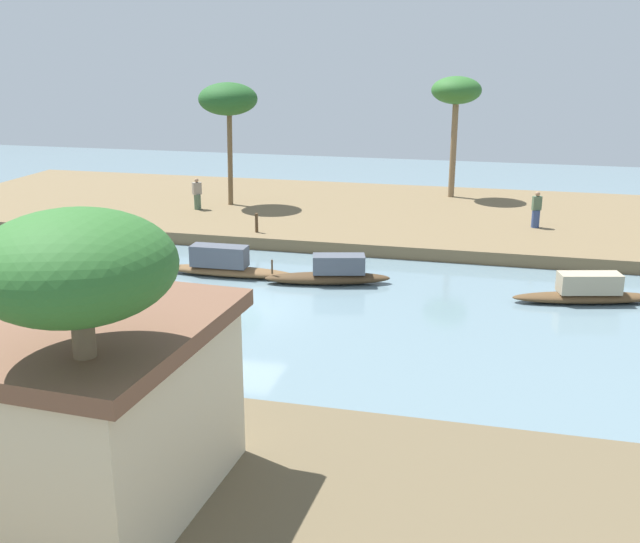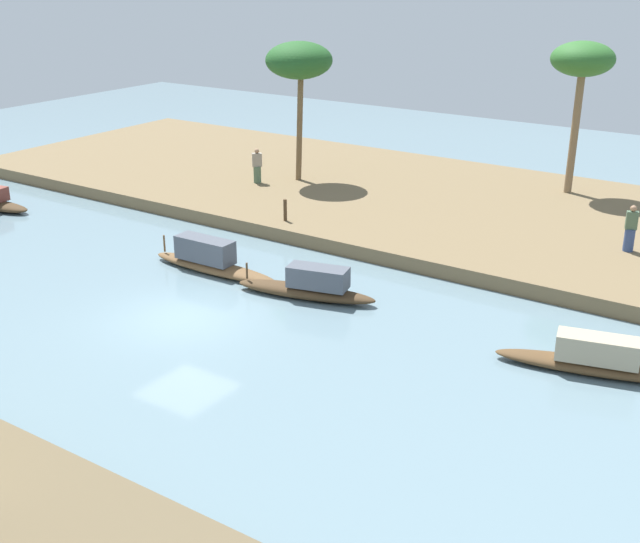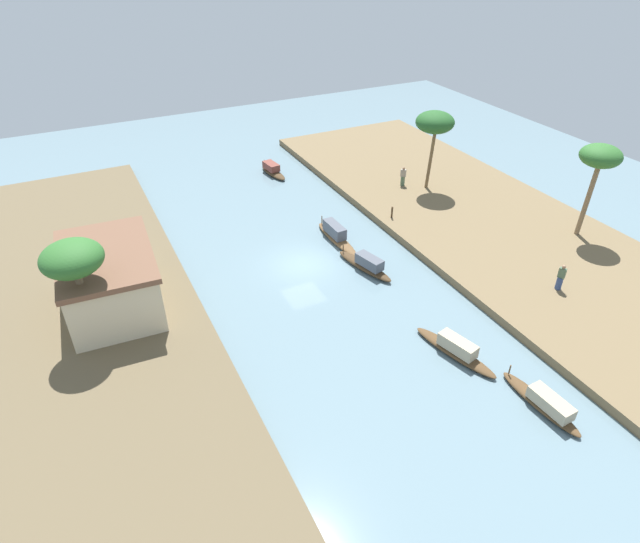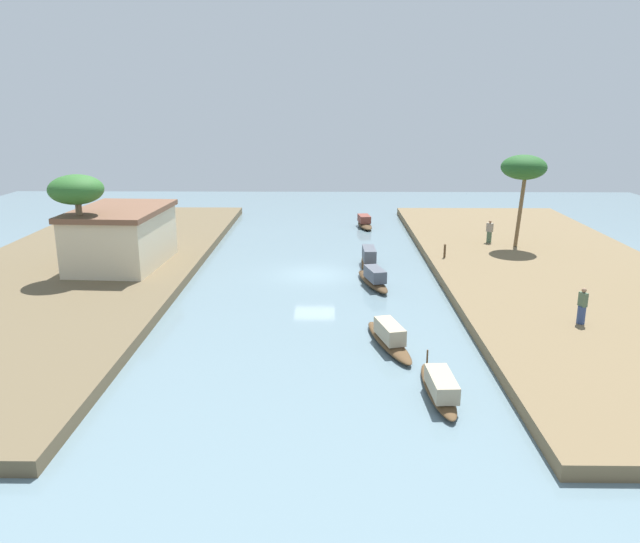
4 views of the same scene
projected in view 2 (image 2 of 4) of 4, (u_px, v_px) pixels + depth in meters
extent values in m
plane|color=slate|center=(183.00, 318.00, 25.21)|extent=(71.83, 71.83, 0.00)
cube|color=brown|center=(409.00, 200.00, 36.31)|extent=(42.83, 14.34, 0.55)
ellipsoid|color=#47331E|center=(306.00, 292.00, 26.60)|extent=(4.79, 2.01, 0.44)
cube|color=#4C515B|center=(318.00, 277.00, 26.26)|extent=(2.07, 1.22, 0.68)
cylinder|color=#47331E|center=(247.00, 271.00, 27.11)|extent=(0.07, 0.07, 0.55)
ellipsoid|color=brown|center=(214.00, 268.00, 28.72)|extent=(5.26, 1.05, 0.37)
cube|color=#4C515B|center=(205.00, 250.00, 28.70)|extent=(2.22, 0.80, 0.82)
cylinder|color=brown|center=(164.00, 243.00, 29.73)|extent=(0.07, 0.07, 0.62)
ellipsoid|color=brown|center=(592.00, 366.00, 21.85)|extent=(5.16, 2.10, 0.37)
cube|color=tan|center=(598.00, 349.00, 21.63)|extent=(2.23, 1.25, 0.69)
cylinder|color=#4C664C|center=(257.00, 175.00, 37.86)|extent=(0.49, 0.49, 0.77)
cube|color=gray|center=(257.00, 160.00, 37.61)|extent=(0.48, 0.48, 0.61)
sphere|color=#9E7556|center=(257.00, 151.00, 37.46)|extent=(0.21, 0.21, 0.21)
cylinder|color=#33477A|center=(629.00, 240.00, 29.13)|extent=(0.47, 0.47, 0.81)
cube|color=#4C664C|center=(632.00, 220.00, 28.87)|extent=(0.45, 0.35, 0.64)
sphere|color=#9E7556|center=(633.00, 208.00, 28.72)|extent=(0.22, 0.22, 0.22)
cylinder|color=#4C3823|center=(285.00, 210.00, 32.43)|extent=(0.14, 0.14, 0.87)
cylinder|color=#7F6647|center=(574.00, 133.00, 35.62)|extent=(0.33, 0.51, 5.23)
ellipsoid|color=#2D6628|center=(583.00, 59.00, 34.49)|extent=(2.67, 2.67, 1.47)
cylinder|color=brown|center=(300.00, 128.00, 37.76)|extent=(0.26, 0.52, 4.84)
ellipsoid|color=#235623|center=(299.00, 60.00, 36.68)|extent=(3.01, 3.01, 1.66)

